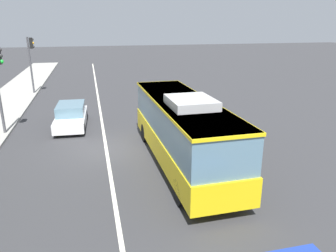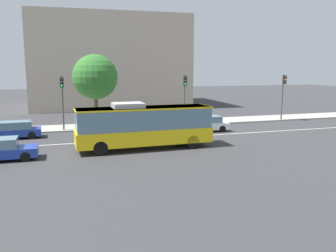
{
  "view_description": "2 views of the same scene",
  "coord_description": "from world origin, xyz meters",
  "views": [
    {
      "loc": [
        -16.14,
        0.55,
        6.41
      ],
      "look_at": [
        -0.95,
        -3.16,
        1.34
      ],
      "focal_mm": 34.23,
      "sensor_mm": 36.0,
      "label": 1
    },
    {
      "loc": [
        -8.73,
        -28.54,
        5.94
      ],
      "look_at": [
        -0.85,
        -3.3,
        1.6
      ],
      "focal_mm": 37.86,
      "sensor_mm": 36.0,
      "label": 2
    }
  ],
  "objects": [
    {
      "name": "transit_bus",
      "position": [
        -2.74,
        -3.39,
        1.81
      ],
      "size": [
        10.04,
        2.68,
        3.46
      ],
      "rotation": [
        0.0,
        0.0,
        0.02
      ],
      "color": "yellow",
      "rests_on": "ground_plane"
    },
    {
      "name": "ground_plane",
      "position": [
        0.0,
        0.0,
        0.0
      ],
      "size": [
        160.0,
        160.0,
        0.0
      ],
      "primitive_type": "plane",
      "color": "#333335"
    },
    {
      "name": "lane_centre_line",
      "position": [
        0.0,
        0.0,
        0.01
      ],
      "size": [
        76.0,
        0.16,
        0.01
      ],
      "primitive_type": "cube",
      "color": "silver",
      "rests_on": "ground_plane"
    },
    {
      "name": "sedan_white",
      "position": [
        4.45,
        1.91,
        0.72
      ],
      "size": [
        4.58,
        2.01,
        1.46
      ],
      "rotation": [
        0.0,
        0.0,
        3.09
      ],
      "color": "white",
      "rests_on": "ground_plane"
    },
    {
      "name": "traffic_light_near_corner",
      "position": [
        15.52,
        5.61,
        3.56
      ],
      "size": [
        0.34,
        0.62,
        5.2
      ],
      "rotation": [
        0.0,
        0.0,
        -1.51
      ],
      "color": "#47474C",
      "rests_on": "ground_plane"
    }
  ]
}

